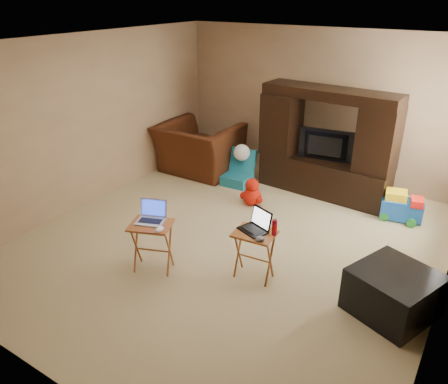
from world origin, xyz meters
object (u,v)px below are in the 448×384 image
Objects in this scene: ottoman at (393,293)px; laptop_right at (253,222)px; child_rocker at (237,168)px; mouse_right at (260,239)px; tray_table_left at (153,247)px; tray_table_right at (254,255)px; recliner at (199,149)px; water_bottle at (274,227)px; laptop_left at (150,213)px; plush_toy at (252,192)px; entertainment_center at (326,143)px; television at (325,146)px; push_toy at (402,206)px; mouse_left at (159,229)px.

laptop_right is (-1.52, -0.21, 0.47)m from ottoman.
mouse_right is at bearing -57.16° from child_rocker.
tray_table_left is 1.04× the size of tray_table_right.
recliner is 2.26× the size of child_rocker.
ottoman is at bearing 14.70° from mouse_right.
water_bottle is (1.27, 0.58, 0.37)m from tray_table_left.
plush_toy is at bearing 64.24° from laptop_left.
laptop_left is 2.67× the size of mouse_right.
entertainment_center reaches higher than water_bottle.
child_rocker is 0.98× the size of tray_table_left.
tray_table_left is at bearing -163.90° from ottoman.
tray_table_left is (1.34, -2.80, -0.13)m from recliner.
television is 2.91m from ottoman.
recliner is at bearing 169.31° from push_toy.
tray_table_right is (0.18, -2.55, -0.52)m from television.
television is at bearing 51.98° from laptop_left.
laptop_right reaches higher than tray_table_right.
recliner is 4.41m from ottoman.
laptop_left is at bearing -102.94° from entertainment_center.
push_toy is at bearing 31.67° from tray_table_left.
laptop_left is (1.31, -2.77, 0.29)m from recliner.
mouse_left reaches higher than mouse_right.
ottoman is (3.01, -1.93, -0.06)m from child_rocker.
tray_table_left is at bearing -155.34° from water_bottle.
tray_table_right is (0.18, -2.60, -0.56)m from entertainment_center.
ottoman is 2.53m from mouse_left.
push_toy is 2.16m from ottoman.
mouse_left is (0.05, -2.19, 0.41)m from plush_toy.
laptop_left is at bearing -161.96° from tray_table_right.
laptop_left is at bearing -94.63° from plush_toy.
tray_table_left is (-2.18, -2.87, 0.09)m from push_toy.
tray_table_right is at bearing 2.07° from laptop_left.
entertainment_center reaches higher than ottoman.
recliner is at bearing 152.12° from ottoman.
television is 4.80× the size of water_bottle.
water_bottle reaches higher than push_toy.
tray_table_left reaches higher than ottoman.
child_rocker is 0.80× the size of ottoman.
mouse_left is 1.26m from water_bottle.
tray_table_right is (0.93, -1.62, 0.07)m from plush_toy.
recliner is at bearing 168.60° from child_rocker.
recliner is (-2.23, -0.30, -0.41)m from entertainment_center.
plush_toy is 1.89m from laptop_right.
laptop_left is (-2.58, -0.71, 0.49)m from ottoman.
entertainment_center is 6.80× the size of laptop_right.
push_toy is at bearing 68.28° from water_bottle.
plush_toy is at bearing 91.33° from mouse_left.
push_toy is at bearing 55.90° from mouse_left.
laptop_right reaches higher than mouse_left.
child_rocker is 1.94× the size of laptop_right.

